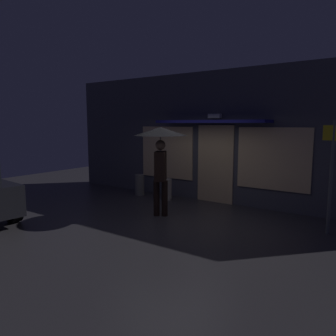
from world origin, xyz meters
name	(u,v)px	position (x,y,z in m)	size (l,w,h in m)	color
ground_plane	(172,220)	(0.00, 0.00, 0.00)	(18.00, 18.00, 0.00)	#38353A
building_facade	(218,138)	(0.00, 2.34, 1.85)	(10.67, 1.00, 3.71)	#4C4C56
person_with_umbrella	(160,144)	(-0.44, 0.15, 1.76)	(1.26, 1.26, 2.16)	black
street_sign_post	(332,171)	(3.15, 1.03, 1.31)	(0.40, 0.07, 2.31)	#595B60
sidewalk_bollard	(168,190)	(-1.23, 1.58, 0.32)	(0.24, 0.24, 0.63)	#B2A899
sidewalk_bollard_2	(140,185)	(-2.35, 1.63, 0.33)	(0.29, 0.29, 0.65)	slate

